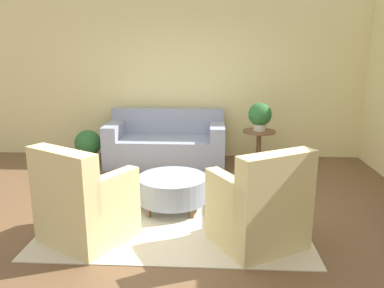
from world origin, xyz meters
TOP-DOWN VIEW (x-y plane):
  - ground_plane at (0.00, 0.00)m, footprint 16.00×16.00m
  - wall_back at (0.00, 2.74)m, footprint 9.37×0.12m
  - rug at (0.00, 0.00)m, footprint 2.88×2.14m
  - couch at (-0.38, 2.16)m, footprint 1.99×0.93m
  - armchair_left at (-0.89, -0.62)m, footprint 1.05×1.03m
  - armchair_right at (0.89, -0.62)m, footprint 1.05×1.03m
  - ottoman_table at (-0.07, 0.21)m, footprint 0.84×0.84m
  - side_table at (1.18, 1.98)m, footprint 0.53×0.53m
  - potted_plant_on_side_table at (1.18, 1.98)m, footprint 0.38×0.38m
  - potted_plant_floor at (-1.73, 2.09)m, footprint 0.45×0.45m

SIDE VIEW (x-z plane):
  - ground_plane at x=0.00m, z-range 0.00..0.00m
  - rug at x=0.00m, z-range 0.00..0.01m
  - ottoman_table at x=-0.07m, z-range 0.07..0.48m
  - potted_plant_floor at x=-1.73m, z-range 0.03..0.61m
  - couch at x=-0.38m, z-range -0.12..0.79m
  - armchair_left at x=-0.89m, z-range -0.11..0.89m
  - armchair_right at x=0.89m, z-range -0.11..0.89m
  - side_table at x=1.18m, z-range 0.12..0.75m
  - potted_plant_on_side_table at x=1.18m, z-range 0.66..1.11m
  - wall_back at x=0.00m, z-range 0.00..2.80m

